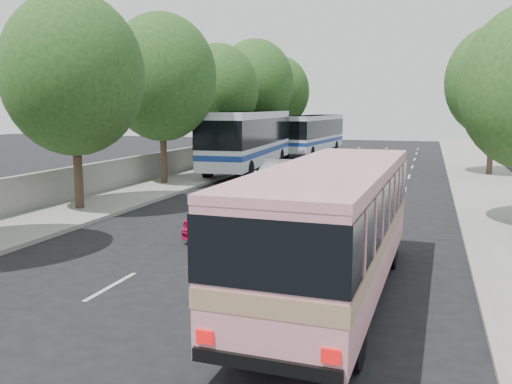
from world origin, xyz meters
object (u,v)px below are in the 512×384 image
at_px(pink_bus, 333,216).
at_px(tour_coach_rear, 313,131).
at_px(pink_taxi, 232,211).
at_px(white_pickup, 274,176).
at_px(tour_coach_front, 249,135).

xyz_separation_m(pink_bus, tour_coach_rear, (-8.17, 36.98, 0.26)).
distance_m(pink_bus, pink_taxi, 6.99).
xyz_separation_m(white_pickup, tour_coach_front, (-3.86, 7.31, 1.71)).
bearing_deg(tour_coach_front, pink_taxi, -76.62).
relative_size(pink_bus, white_pickup, 1.95).
relative_size(pink_bus, tour_coach_rear, 0.79).
bearing_deg(pink_bus, tour_coach_front, 114.58).
relative_size(pink_bus, tour_coach_front, 0.71).
xyz_separation_m(pink_taxi, tour_coach_front, (-5.26, 17.50, 1.65)).
bearing_deg(tour_coach_front, tour_coach_rear, 80.78).
bearing_deg(pink_bus, tour_coach_rear, 104.18).
distance_m(pink_bus, tour_coach_rear, 37.87).
bearing_deg(pink_taxi, pink_bus, -45.32).
bearing_deg(pink_taxi, tour_coach_rear, 102.17).
height_order(white_pickup, tour_coach_rear, tour_coach_rear).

